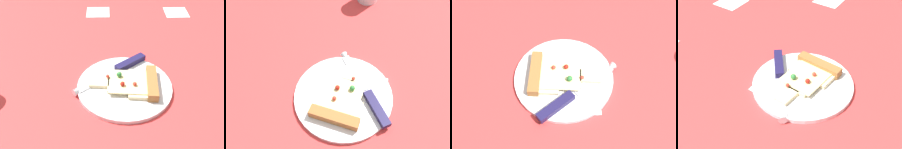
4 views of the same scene
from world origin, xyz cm
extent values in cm
cube|color=#D13838|center=(0.00, 0.00, -1.50)|extent=(146.63, 146.63, 3.00)
cube|color=white|center=(-1.72, -46.46, -0.10)|extent=(9.00, 9.00, 0.20)
cube|color=white|center=(-5.57, -7.53, -0.10)|extent=(9.00, 9.00, 0.20)
cube|color=white|center=(-32.79, -45.56, -0.10)|extent=(9.00, 9.00, 0.20)
cylinder|color=silver|center=(-9.48, -1.67, 0.52)|extent=(24.66, 24.66, 1.04)
cube|color=beige|center=(-13.46, -1.34, 1.54)|extent=(6.90, 11.46, 1.00)
cube|color=beige|center=(-7.98, -1.80, 1.54)|extent=(6.18, 7.64, 1.00)
cube|color=beige|center=(-3.00, -2.21, 1.54)|extent=(5.48, 4.02, 1.00)
cube|color=#F2E099|center=(-10.47, -1.59, 2.19)|extent=(10.73, 10.00, 0.30)
cube|color=#9E6633|center=(-16.45, -1.09, 2.14)|extent=(3.59, 12.18, 2.20)
sphere|color=red|center=(-11.89, -0.47, 2.86)|extent=(1.03, 1.03, 1.03)
sphere|color=red|center=(-5.09, -3.24, 2.80)|extent=(0.92, 0.92, 0.92)
sphere|color=#2D7A38|center=(-8.13, -3.59, 3.03)|extent=(1.37, 1.37, 1.37)
sphere|color=#B21E14|center=(-8.80, 0.48, 2.94)|extent=(1.18, 1.18, 1.18)
cube|color=silver|center=(-2.13, -3.02, 1.19)|extent=(10.73, 8.90, 0.30)
cone|color=silver|center=(2.63, 0.63, 1.19)|extent=(2.80, 2.80, 2.00)
cube|color=#1E1947|center=(-11.65, -10.34, 1.84)|extent=(9.27, 7.84, 1.60)
camera|label=1|loc=(-5.00, 47.79, 45.33)|focal=40.91mm
camera|label=2|loc=(-40.97, -8.12, 55.75)|focal=40.53mm
camera|label=3|loc=(-11.00, -39.99, 58.48)|focal=44.51mm
camera|label=4|loc=(40.30, 27.37, 52.34)|focal=50.75mm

